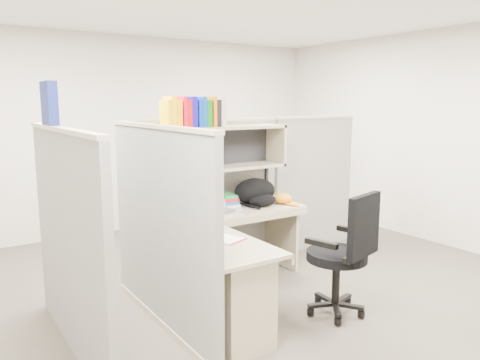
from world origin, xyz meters
TOP-DOWN VIEW (x-y plane):
  - ground at (0.00, 0.00)m, footprint 6.00×6.00m
  - room_shell at (0.00, 0.00)m, footprint 6.00×6.00m
  - cubicle at (-0.37, 0.45)m, footprint 3.79×1.84m
  - desk at (-0.41, -0.29)m, footprint 1.74×1.75m
  - laptop at (-0.06, 0.46)m, footprint 0.44×0.44m
  - backpack at (0.46, 0.57)m, footprint 0.53×0.45m
  - orange_cap at (0.72, 0.49)m, footprint 0.27×0.28m
  - snack_canister at (-0.54, -0.15)m, footprint 0.10×0.10m
  - tissue_box at (-0.79, -0.41)m, footprint 0.15×0.15m
  - mouse at (0.11, 0.40)m, footprint 0.09×0.06m
  - paper_cup at (0.04, 0.74)m, footprint 0.07×0.07m
  - book_stack at (0.17, 0.73)m, footprint 0.21×0.27m
  - loose_paper at (-0.48, -0.26)m, footprint 0.29×0.33m
  - task_chair at (0.42, -0.68)m, footprint 0.61×0.56m

SIDE VIEW (x-z plane):
  - ground at x=0.00m, z-range 0.00..0.00m
  - task_chair at x=0.42m, z-range -0.16..0.92m
  - desk at x=-0.41m, z-range 0.07..0.80m
  - loose_paper at x=-0.48m, z-range 0.73..0.73m
  - mouse at x=0.11m, z-range 0.73..0.76m
  - paper_cup at x=0.04m, z-range 0.73..0.82m
  - snack_canister at x=-0.54m, z-range 0.73..0.83m
  - orange_cap at x=0.72m, z-range 0.73..0.84m
  - book_stack at x=0.17m, z-range 0.73..0.85m
  - tissue_box at x=-0.79m, z-range 0.73..0.91m
  - laptop at x=-0.06m, z-range 0.73..0.98m
  - backpack at x=0.46m, z-range 0.73..1.01m
  - cubicle at x=-0.37m, z-range -0.07..1.88m
  - room_shell at x=0.00m, z-range -1.38..4.62m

